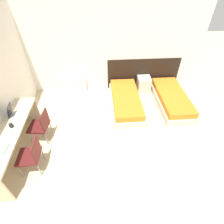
{
  "coord_description": "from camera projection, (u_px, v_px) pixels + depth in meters",
  "views": [
    {
      "loc": [
        -0.24,
        -0.89,
        3.4
      ],
      "look_at": [
        0.0,
        2.33,
        0.55
      ],
      "focal_mm": 28.0,
      "sensor_mm": 36.0,
      "label": 1
    }
  ],
  "objects": [
    {
      "name": "bed_near_window",
      "position": [
        126.0,
        101.0,
        5.24
      ],
      "size": [
        0.86,
        1.95,
        0.37
      ],
      "color": "beige",
      "rests_on": "ground_plane"
    },
    {
      "name": "chair_near_laptop",
      "position": [
        41.0,
        125.0,
        4.09
      ],
      "size": [
        0.48,
        0.48,
        0.84
      ],
      "rotation": [
        0.0,
        0.0,
        -0.11
      ],
      "color": "#511919",
      "rests_on": "ground_plane"
    },
    {
      "name": "bed_near_door",
      "position": [
        171.0,
        99.0,
        5.31
      ],
      "size": [
        0.86,
        1.95,
        0.37
      ],
      "color": "beige",
      "rests_on": "ground_plane"
    },
    {
      "name": "nightstand",
      "position": [
        144.0,
        84.0,
        5.8
      ],
      "size": [
        0.41,
        0.41,
        0.5
      ],
      "color": "beige",
      "rests_on": "ground_plane"
    },
    {
      "name": "radiator",
      "position": [
        73.0,
        85.0,
        5.8
      ],
      "size": [
        0.93,
        0.12,
        0.47
      ],
      "color": "silver",
      "rests_on": "ground_plane"
    },
    {
      "name": "headboard_panel",
      "position": [
        143.0,
        74.0,
        5.81
      ],
      "size": [
        2.36,
        0.03,
        1.02
      ],
      "color": "black",
      "rests_on": "ground_plane"
    },
    {
      "name": "chair_near_notebook",
      "position": [
        31.0,
        154.0,
        3.47
      ],
      "size": [
        0.45,
        0.45,
        0.84
      ],
      "rotation": [
        0.0,
        0.0,
        0.02
      ],
      "color": "#511919",
      "rests_on": "ground_plane"
    },
    {
      "name": "laptop",
      "position": [
        15.0,
        113.0,
        3.84
      ],
      "size": [
        0.32,
        0.26,
        0.31
      ],
      "rotation": [
        0.0,
        0.0,
        0.07
      ],
      "color": "silver",
      "rests_on": "desk"
    },
    {
      "name": "desk",
      "position": [
        12.0,
        135.0,
        3.66
      ],
      "size": [
        0.5,
        2.2,
        0.77
      ],
      "color": "#C6B28E",
      "rests_on": "ground_plane"
    },
    {
      "name": "mug",
      "position": [
        11.0,
        125.0,
        3.59
      ],
      "size": [
        0.08,
        0.08,
        0.09
      ],
      "color": "black",
      "rests_on": "desk"
    },
    {
      "name": "wall_back",
      "position": [
        107.0,
        49.0,
        5.21
      ],
      "size": [
        5.81,
        0.05,
        2.7
      ],
      "color": "white",
      "rests_on": "ground_plane"
    }
  ]
}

